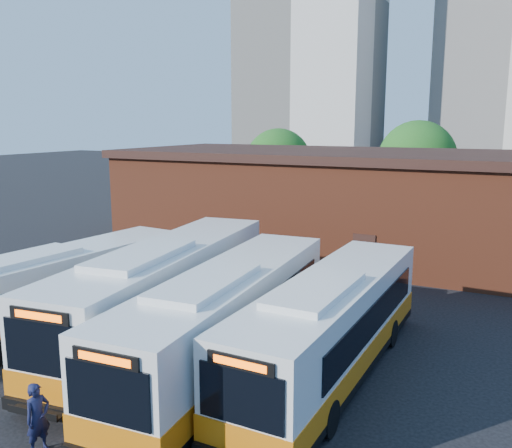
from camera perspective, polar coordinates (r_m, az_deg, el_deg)
The scene contains 9 objects.
ground at distance 18.67m, azimuth -10.35°, elevation -15.41°, with size 220.00×220.00×0.00m, color black.
bus_west at distance 23.10m, azimuth -20.01°, elevation -6.74°, with size 3.75×12.32×3.31m.
bus_midwest at distance 20.99m, azimuth -9.48°, elevation -7.37°, with size 4.38×14.02×3.77m.
bus_mideast at distance 18.24m, azimuth -3.00°, elevation -10.36°, with size 3.53×13.18×3.55m.
bus_east at distance 17.99m, azimuth 7.95°, elevation -10.97°, with size 2.88×12.61×3.42m.
transit_worker at distance 15.31m, azimuth -21.98°, elevation -18.41°, with size 0.66×0.43×1.81m, color #121635.
depot_building at distance 35.21m, azimuth 9.26°, elevation 2.51°, with size 28.60×12.60×6.40m.
tree_west at distance 49.76m, azimuth 2.36°, elevation 6.59°, with size 6.00×6.00×7.65m.
tree_mid at distance 48.14m, azimuth 16.61°, elevation 6.54°, with size 6.56×6.56×8.36m.
Camera 1 is at (10.23, -13.33, 8.14)m, focal length 38.00 mm.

